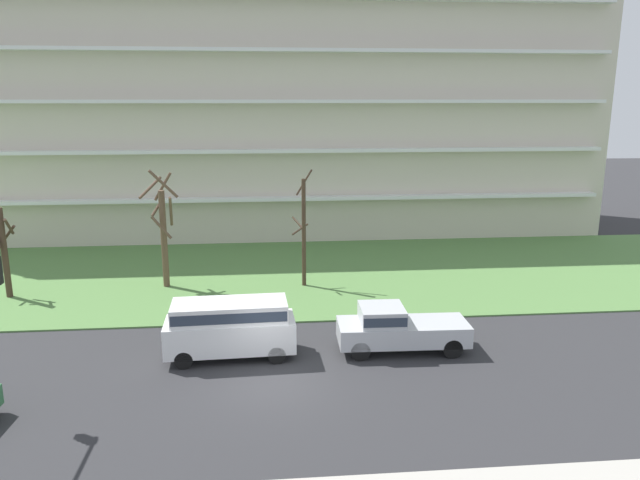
{
  "coord_description": "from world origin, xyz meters",
  "views": [
    {
      "loc": [
        -0.14,
        -20.39,
        10.31
      ],
      "look_at": [
        2.28,
        6.0,
        4.0
      ],
      "focal_mm": 33.46,
      "sensor_mm": 36.0,
      "label": 1
    }
  ],
  "objects": [
    {
      "name": "ground",
      "position": [
        0.0,
        0.0,
        0.0
      ],
      "size": [
        160.0,
        160.0,
        0.0
      ],
      "primitive_type": "plane",
      "color": "#2D2D30"
    },
    {
      "name": "grass_lawn_strip",
      "position": [
        0.0,
        14.0,
        0.04
      ],
      "size": [
        80.0,
        16.0,
        0.08
      ],
      "primitive_type": "cube",
      "color": "#547F42",
      "rests_on": "ground"
    },
    {
      "name": "apartment_building",
      "position": [
        0.0,
        27.68,
        10.12
      ],
      "size": [
        50.34,
        12.32,
        20.23
      ],
      "color": "beige",
      "rests_on": "ground"
    },
    {
      "name": "tree_far_left",
      "position": [
        -13.78,
        11.01,
        2.57
      ],
      "size": [
        1.25,
        1.24,
        4.86
      ],
      "color": "#423023",
      "rests_on": "ground"
    },
    {
      "name": "tree_left",
      "position": [
        -5.78,
        12.11,
        3.35
      ],
      "size": [
        2.2,
        2.2,
        6.72
      ],
      "color": "brown",
      "rests_on": "ground"
    },
    {
      "name": "tree_center",
      "position": [
        1.88,
        11.61,
        3.2
      ],
      "size": [
        1.2,
        1.35,
        6.56
      ],
      "color": "#423023",
      "rests_on": "ground"
    },
    {
      "name": "van_white_near_left",
      "position": [
        -1.7,
        2.5,
        1.4
      ],
      "size": [
        5.28,
        2.22,
        2.36
      ],
      "rotation": [
        0.0,
        0.0,
        3.18
      ],
      "color": "white",
      "rests_on": "ground"
    },
    {
      "name": "pickup_silver_center_right",
      "position": [
        5.18,
        2.51,
        1.02
      ],
      "size": [
        5.45,
        2.13,
        1.95
      ],
      "rotation": [
        0.0,
        0.0,
        3.12
      ],
      "color": "#B7BABF",
      "rests_on": "ground"
    }
  ]
}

